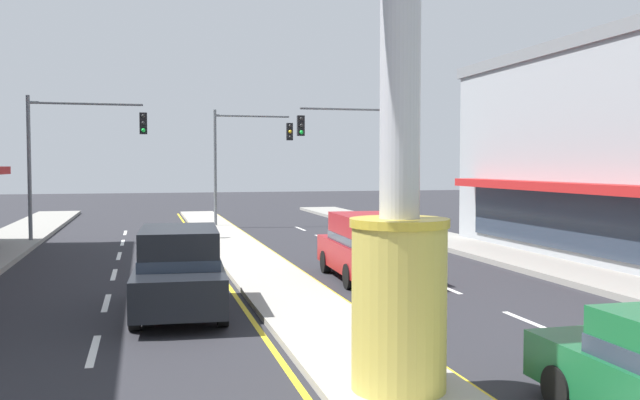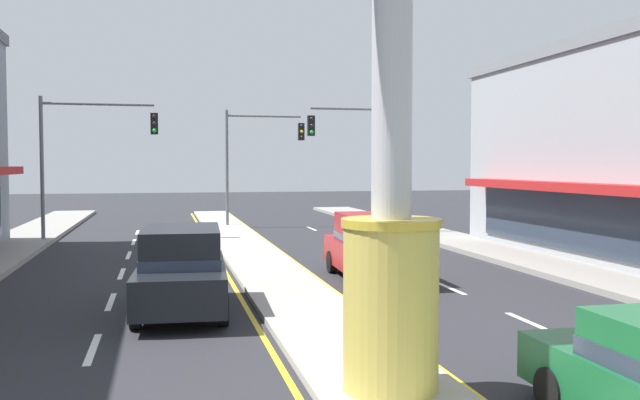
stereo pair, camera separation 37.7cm
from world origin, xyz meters
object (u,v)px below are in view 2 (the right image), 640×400
Objects in this scene: traffic_light_left_side at (85,143)px; traffic_light_right_side at (371,145)px; suv_far_right_lane at (182,269)px; traffic_light_median_far at (255,148)px; suv_near_right_lane at (372,246)px; district_sign at (392,100)px.

traffic_light_right_side is at bearing 0.01° from traffic_light_left_side.
traffic_light_median_far is at bearing 78.06° from suv_far_right_lane.
suv_far_right_lane is at bearing -101.94° from traffic_light_median_far.
traffic_light_left_side is 15.31m from suv_near_right_lane.
district_sign is 1.84× the size of suv_far_right_lane.
suv_near_right_lane and suv_far_right_lane have the same top height.
traffic_light_left_side is 1.00× the size of traffic_light_right_side.
district_sign is at bearing -73.73° from traffic_light_left_side.
traffic_light_left_side is 1.33× the size of suv_near_right_lane.
traffic_light_median_far is 1.33× the size of suv_near_right_lane.
suv_near_right_lane is at bearing 30.47° from suv_far_right_lane.
traffic_light_right_side and traffic_light_median_far have the same top height.
suv_far_right_lane is at bearing -120.87° from traffic_light_right_side.
suv_far_right_lane is (-5.46, -3.21, 0.00)m from suv_near_right_lane.
district_sign is 22.55m from traffic_light_left_side.
traffic_light_left_side is 15.89m from suv_far_right_lane.
district_sign is 1.40× the size of traffic_light_median_far.
suv_near_right_lane is (2.73, 9.73, -3.23)m from district_sign.
district_sign is at bearing -67.29° from suv_far_right_lane.
traffic_light_left_side is at bearing 106.27° from district_sign.
district_sign is 22.55m from traffic_light_right_side.
suv_far_right_lane is (-2.73, 6.52, -3.23)m from district_sign.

